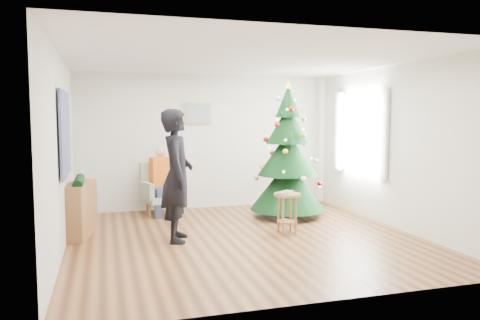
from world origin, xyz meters
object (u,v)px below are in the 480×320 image
object	(u,v)px
christmas_tree	(288,156)
standing_man	(177,175)
console	(80,209)
stool	(287,213)
armchair	(160,196)

from	to	relation	value
christmas_tree	standing_man	world-z (taller)	christmas_tree
christmas_tree	console	xyz separation A→B (m)	(-3.51, -0.41, -0.69)
standing_man	console	xyz separation A→B (m)	(-1.36, 0.69, -0.55)
stool	armchair	world-z (taller)	armchair
standing_man	stool	bearing A→B (deg)	-81.25
armchair	console	distance (m)	1.80
christmas_tree	armchair	xyz separation A→B (m)	(-2.17, 0.79, -0.74)
standing_man	christmas_tree	bearing A→B (deg)	-52.34
christmas_tree	console	world-z (taller)	christmas_tree
standing_man	console	size ratio (longest dim) A/B	1.89
stool	standing_man	world-z (taller)	standing_man
armchair	christmas_tree	bearing A→B (deg)	-37.89
armchair	standing_man	xyz separation A→B (m)	(0.02, -1.90, 0.60)
stool	console	bearing A→B (deg)	166.29
console	armchair	bearing A→B (deg)	53.29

